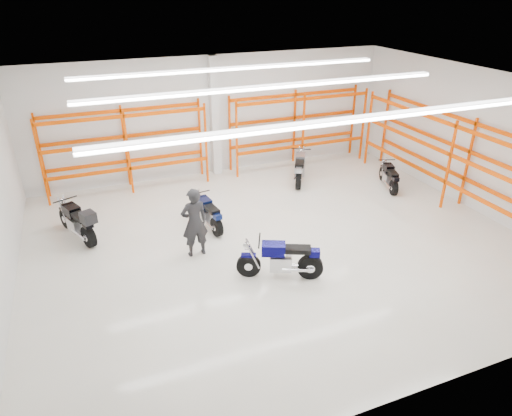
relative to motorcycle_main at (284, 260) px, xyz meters
name	(u,v)px	position (x,y,z in m)	size (l,w,h in m)	color
ground	(276,241)	(0.57, 1.71, -0.51)	(14.00, 14.00, 0.00)	beige
room_shell	(278,133)	(0.57, 1.74, 2.77)	(14.02, 12.02, 4.51)	silver
motorcycle_main	(284,260)	(0.00, 0.00, 0.00)	(2.08, 1.11, 1.09)	black
motorcycle_back_a	(78,222)	(-4.75, 3.98, 0.05)	(1.15, 2.19, 1.17)	black
motorcycle_back_b	(208,214)	(-1.03, 3.30, -0.05)	(0.66, 1.99, 0.98)	black
motorcycle_back_c	(300,169)	(3.22, 5.51, 0.01)	(1.25, 2.03, 1.10)	black
motorcycle_back_d	(389,177)	(5.98, 3.71, -0.07)	(0.86, 1.83, 0.93)	black
standing_man	(194,223)	(-1.79, 1.91, 0.49)	(0.73, 0.48, 2.00)	black
structural_column	(215,117)	(0.57, 7.53, 1.74)	(0.32, 0.32, 4.50)	white
pallet_racking_back_left	(126,142)	(-2.83, 7.19, 1.28)	(5.67, 0.87, 3.00)	#FF4500
pallet_racking_back_right	(299,122)	(3.97, 7.19, 1.28)	(5.67, 0.87, 3.00)	#FF4500
pallet_racking_side	(460,155)	(7.05, 1.71, 1.30)	(0.87, 9.07, 3.00)	#FF4500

